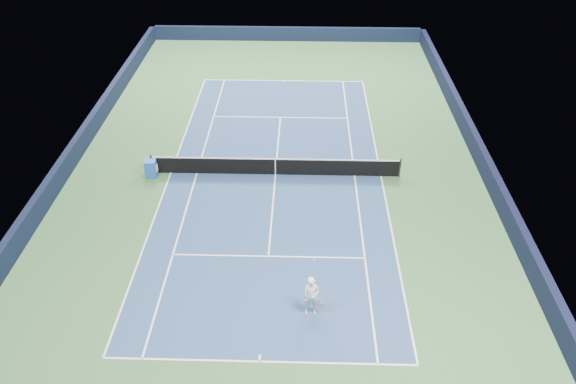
{
  "coord_description": "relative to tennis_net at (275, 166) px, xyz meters",
  "views": [
    {
      "loc": [
        1.35,
        -24.42,
        16.03
      ],
      "look_at": [
        0.74,
        -3.0,
        1.0
      ],
      "focal_mm": 35.0,
      "sensor_mm": 36.0,
      "label": 1
    }
  ],
  "objects": [
    {
      "name": "center_mark_far",
      "position": [
        0.0,
        11.73,
        -0.5
      ],
      "size": [
        0.08,
        0.3,
        0.0
      ],
      "primitive_type": "cube",
      "color": "white",
      "rests_on": "ground"
    },
    {
      "name": "sideline_doubles_right",
      "position": [
        5.49,
        0.0,
        -0.5
      ],
      "size": [
        0.08,
        23.77,
        0.0
      ],
      "primitive_type": "cube",
      "color": "white",
      "rests_on": "ground"
    },
    {
      "name": "court_surface",
      "position": [
        0.0,
        0.0,
        -0.5
      ],
      "size": [
        10.97,
        23.77,
        0.01
      ],
      "primitive_type": "cube",
      "color": "navy",
      "rests_on": "ground"
    },
    {
      "name": "sideline_doubles_left",
      "position": [
        -5.49,
        0.0,
        -0.5
      ],
      "size": [
        0.08,
        23.77,
        0.0
      ],
      "primitive_type": "cube",
      "color": "white",
      "rests_on": "ground"
    },
    {
      "name": "baseline_near",
      "position": [
        0.0,
        -11.88,
        -0.5
      ],
      "size": [
        10.97,
        0.08,
        0.0
      ],
      "primitive_type": "cube",
      "color": "white",
      "rests_on": "ground"
    },
    {
      "name": "tennis_player",
      "position": [
        1.8,
        -9.54,
        0.36
      ],
      "size": [
        0.81,
        1.28,
        1.78
      ],
      "color": "white",
      "rests_on": "ground"
    },
    {
      "name": "service_line_near",
      "position": [
        0.0,
        -6.4,
        -0.5
      ],
      "size": [
        8.23,
        0.08,
        0.0
      ],
      "primitive_type": "cube",
      "color": "white",
      "rests_on": "ground"
    },
    {
      "name": "center_mark_near",
      "position": [
        0.0,
        -11.73,
        -0.5
      ],
      "size": [
        0.08,
        0.3,
        0.0
      ],
      "primitive_type": "cube",
      "color": "white",
      "rests_on": "ground"
    },
    {
      "name": "baseline_far",
      "position": [
        0.0,
        11.88,
        -0.5
      ],
      "size": [
        10.97,
        0.08,
        0.0
      ],
      "primitive_type": "cube",
      "color": "white",
      "rests_on": "ground"
    },
    {
      "name": "wall_left",
      "position": [
        -10.82,
        0.0,
        0.05
      ],
      "size": [
        0.35,
        40.0,
        1.1
      ],
      "primitive_type": "cube",
      "color": "black",
      "rests_on": "ground"
    },
    {
      "name": "service_line_far",
      "position": [
        0.0,
        6.4,
        -0.5
      ],
      "size": [
        8.23,
        0.08,
        0.0
      ],
      "primitive_type": "cube",
      "color": "white",
      "rests_on": "ground"
    },
    {
      "name": "tennis_net",
      "position": [
        0.0,
        0.0,
        0.0
      ],
      "size": [
        12.9,
        0.1,
        1.07
      ],
      "color": "black",
      "rests_on": "ground"
    },
    {
      "name": "wall_far",
      "position": [
        0.0,
        19.82,
        0.05
      ],
      "size": [
        22.0,
        0.35,
        1.1
      ],
      "primitive_type": "cube",
      "color": "black",
      "rests_on": "ground"
    },
    {
      "name": "sideline_singles_left",
      "position": [
        -4.12,
        0.0,
        -0.5
      ],
      "size": [
        0.08,
        23.77,
        0.0
      ],
      "primitive_type": "cube",
      "color": "white",
      "rests_on": "ground"
    },
    {
      "name": "sideline_singles_right",
      "position": [
        4.12,
        0.0,
        -0.5
      ],
      "size": [
        0.08,
        23.77,
        0.0
      ],
      "primitive_type": "cube",
      "color": "white",
      "rests_on": "ground"
    },
    {
      "name": "sponsor_cube",
      "position": [
        -6.4,
        -0.33,
        -0.04
      ],
      "size": [
        0.62,
        0.57,
        0.93
      ],
      "color": "blue",
      "rests_on": "ground"
    },
    {
      "name": "wall_right",
      "position": [
        10.82,
        0.0,
        0.05
      ],
      "size": [
        0.35,
        40.0,
        1.1
      ],
      "primitive_type": "cube",
      "color": "black",
      "rests_on": "ground"
    },
    {
      "name": "center_service_line",
      "position": [
        0.0,
        0.0,
        -0.5
      ],
      "size": [
        0.08,
        12.8,
        0.0
      ],
      "primitive_type": "cube",
      "color": "white",
      "rests_on": "ground"
    },
    {
      "name": "ground",
      "position": [
        0.0,
        0.0,
        -0.5
      ],
      "size": [
        40.0,
        40.0,
        0.0
      ],
      "primitive_type": "plane",
      "color": "#325A31",
      "rests_on": "ground"
    }
  ]
}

